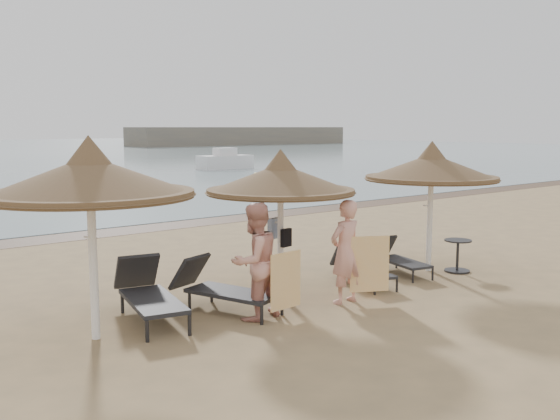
% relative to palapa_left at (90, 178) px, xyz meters
% --- Properties ---
extents(ground, '(160.00, 160.00, 0.00)m').
position_rel_palapa_left_xyz_m(ground, '(3.77, -0.74, -2.34)').
color(ground, '#A18255').
rests_on(ground, ground).
extents(wet_sand_strip, '(200.00, 1.60, 0.01)m').
position_rel_palapa_left_xyz_m(wet_sand_strip, '(3.77, 8.66, -2.33)').
color(wet_sand_strip, brown).
rests_on(wet_sand_strip, ground).
extents(palapa_left, '(2.96, 2.96, 2.93)m').
position_rel_palapa_left_xyz_m(palapa_left, '(0.00, 0.00, 0.00)').
color(palapa_left, white).
rests_on(palapa_left, ground).
extents(palapa_center, '(2.68, 2.68, 2.66)m').
position_rel_palapa_left_xyz_m(palapa_center, '(3.54, 0.13, -0.22)').
color(palapa_center, white).
rests_on(palapa_center, ground).
extents(palapa_right, '(2.79, 2.79, 2.76)m').
position_rel_palapa_left_xyz_m(palapa_right, '(7.24, -0.29, -0.14)').
color(palapa_right, white).
rests_on(palapa_right, ground).
extents(lounger_far_left, '(1.12, 2.19, 0.94)m').
position_rel_palapa_left_xyz_m(lounger_far_left, '(1.05, 0.43, -1.92)').
color(lounger_far_left, '#232326').
rests_on(lounger_far_left, ground).
extents(lounger_near_left, '(1.23, 2.05, 0.87)m').
position_rel_palapa_left_xyz_m(lounger_near_left, '(2.20, 0.09, -1.95)').
color(lounger_near_left, '#232326').
rests_on(lounger_near_left, ground).
extents(lounger_near_right, '(0.90, 1.71, 0.73)m').
position_rel_palapa_left_xyz_m(lounger_near_right, '(5.35, -0.11, -2.01)').
color(lounger_near_right, '#232326').
rests_on(lounger_near_right, ground).
extents(lounger_far_right, '(0.89, 1.69, 0.72)m').
position_rel_palapa_left_xyz_m(lounger_far_right, '(6.59, 0.02, -2.01)').
color(lounger_far_right, '#232326').
rests_on(lounger_far_right, ground).
extents(side_table, '(0.57, 0.57, 0.69)m').
position_rel_palapa_left_xyz_m(side_table, '(7.65, -0.73, -2.01)').
color(side_table, '#232326').
rests_on(side_table, ground).
extents(person_left, '(1.07, 0.77, 2.17)m').
position_rel_palapa_left_xyz_m(person_left, '(2.37, -0.67, -1.25)').
color(person_left, '#E19986').
rests_on(person_left, ground).
extents(person_right, '(1.00, 0.68, 2.10)m').
position_rel_palapa_left_xyz_m(person_right, '(4.13, -0.92, -1.29)').
color(person_right, '#E19986').
rests_on(person_right, ground).
extents(towel_left, '(0.66, 0.07, 0.92)m').
position_rel_palapa_left_xyz_m(towel_left, '(2.72, -1.02, -1.70)').
color(towel_left, orange).
rests_on(towel_left, ground).
extents(towel_right, '(0.63, 0.36, 0.99)m').
position_rel_palapa_left_xyz_m(towel_right, '(4.48, -1.17, -1.66)').
color(towel_right, orange).
rests_on(towel_right, ground).
extents(bag_patterned, '(0.31, 0.18, 0.37)m').
position_rel_palapa_left_xyz_m(bag_patterned, '(3.54, 0.31, -1.12)').
color(bag_patterned, silver).
rests_on(bag_patterned, ground).
extents(bag_dark, '(0.24, 0.12, 0.32)m').
position_rel_palapa_left_xyz_m(bag_dark, '(3.54, -0.03, -1.24)').
color(bag_dark, black).
rests_on(bag_dark, ground).
extents(buoy_right, '(0.32, 0.32, 0.32)m').
position_rel_palapa_left_xyz_m(buoy_right, '(18.95, 21.73, -2.18)').
color(buoy_right, yellow).
rests_on(buoy_right, ground).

